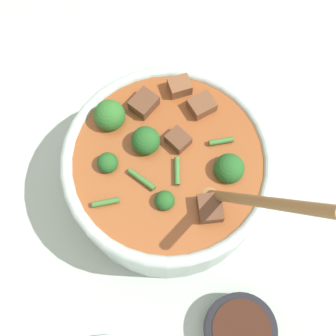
{
  "coord_description": "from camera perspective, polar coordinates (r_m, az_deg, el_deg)",
  "views": [
    {
      "loc": [
        -0.04,
        0.19,
        0.6
      ],
      "look_at": [
        0.0,
        0.0,
        0.07
      ],
      "focal_mm": 45.0,
      "sensor_mm": 36.0,
      "label": 1
    }
  ],
  "objects": [
    {
      "name": "condiment_bowl",
      "position": [
        0.59,
        9.7,
        -20.75
      ],
      "size": [
        0.09,
        0.09,
        0.04
      ],
      "color": "black",
      "rests_on": "ground_plane"
    },
    {
      "name": "ground_plane",
      "position": [
        0.64,
        0.0,
        -2.29
      ],
      "size": [
        4.0,
        4.0,
        0.0
      ],
      "primitive_type": "plane",
      "color": "#ADBCAD"
    },
    {
      "name": "stew_bowl",
      "position": [
        0.57,
        0.01,
        -0.23
      ],
      "size": [
        0.3,
        0.28,
        0.29
      ],
      "color": "#B2C6BC",
      "rests_on": "ground_plane"
    }
  ]
}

